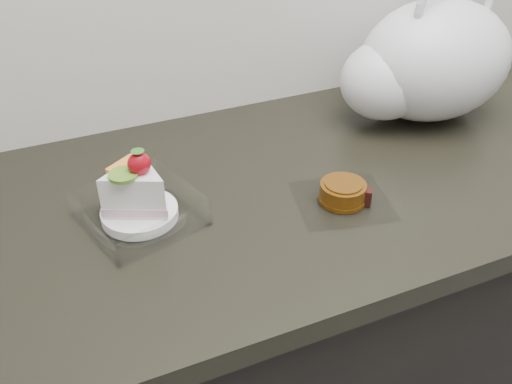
{
  "coord_description": "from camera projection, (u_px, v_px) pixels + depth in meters",
  "views": [
    {
      "loc": [
        -0.53,
        0.93,
        1.47
      ],
      "look_at": [
        -0.23,
        1.62,
        0.94
      ],
      "focal_mm": 40.0,
      "sensor_mm": 36.0,
      "label": 1
    }
  ],
  "objects": [
    {
      "name": "counter",
      "position": [
        335.0,
        327.0,
        1.33
      ],
      "size": [
        2.04,
        0.64,
        0.9
      ],
      "color": "black",
      "rests_on": "ground"
    },
    {
      "name": "cake_tray",
      "position": [
        138.0,
        202.0,
        0.91
      ],
      "size": [
        0.21,
        0.21,
        0.13
      ],
      "rotation": [
        0.0,
        0.0,
        0.27
      ],
      "color": "white",
      "rests_on": "counter"
    },
    {
      "name": "mooncake_wrap",
      "position": [
        343.0,
        194.0,
        0.96
      ],
      "size": [
        0.19,
        0.18,
        0.04
      ],
      "rotation": [
        0.0,
        0.0,
        -0.05
      ],
      "color": "white",
      "rests_on": "counter"
    },
    {
      "name": "plastic_bag",
      "position": [
        425.0,
        63.0,
        1.16
      ],
      "size": [
        0.4,
        0.3,
        0.3
      ],
      "rotation": [
        0.0,
        0.0,
        0.13
      ],
      "color": "silver",
      "rests_on": "counter"
    }
  ]
}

